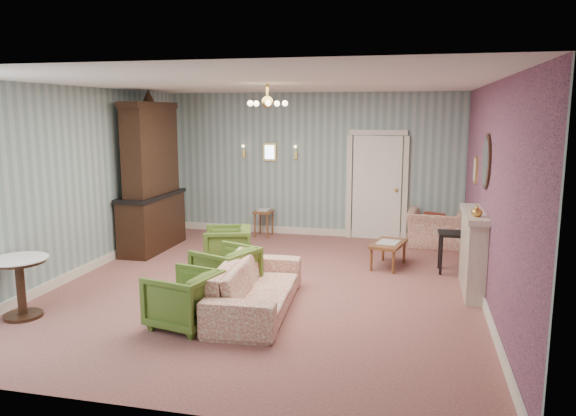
% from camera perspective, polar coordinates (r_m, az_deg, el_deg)
% --- Properties ---
extents(floor, '(7.00, 7.00, 0.00)m').
position_cam_1_polar(floor, '(8.13, -2.03, -8.08)').
color(floor, '#955F57').
rests_on(floor, ground).
extents(ceiling, '(7.00, 7.00, 0.00)m').
position_cam_1_polar(ceiling, '(7.74, -2.17, 12.79)').
color(ceiling, white).
rests_on(ceiling, ground).
extents(wall_back, '(6.00, 0.00, 6.00)m').
position_cam_1_polar(wall_back, '(11.19, 2.61, 4.48)').
color(wall_back, gray).
rests_on(wall_back, ground).
extents(wall_front, '(6.00, 0.00, 6.00)m').
position_cam_1_polar(wall_front, '(4.57, -13.69, -3.81)').
color(wall_front, gray).
rests_on(wall_front, ground).
extents(wall_left, '(0.00, 7.00, 7.00)m').
position_cam_1_polar(wall_left, '(9.06, -20.76, 2.55)').
color(wall_left, gray).
rests_on(wall_left, ground).
extents(wall_right, '(0.00, 7.00, 7.00)m').
position_cam_1_polar(wall_right, '(7.60, 20.31, 1.26)').
color(wall_right, gray).
rests_on(wall_right, ground).
extents(wall_right_floral, '(0.00, 7.00, 7.00)m').
position_cam_1_polar(wall_right_floral, '(7.59, 20.20, 1.27)').
color(wall_right_floral, '#BE5F6D').
rests_on(wall_right_floral, ground).
extents(door, '(1.12, 0.12, 2.16)m').
position_cam_1_polar(door, '(11.04, 9.21, 2.35)').
color(door, white).
rests_on(door, floor).
extents(olive_chair_a, '(0.82, 0.85, 0.74)m').
position_cam_1_polar(olive_chair_a, '(6.66, -10.78, -9.01)').
color(olive_chair_a, '#4D6C26').
rests_on(olive_chair_a, floor).
extents(olive_chair_b, '(0.92, 0.94, 0.76)m').
position_cam_1_polar(olive_chair_b, '(7.67, -6.48, -6.29)').
color(olive_chair_b, '#4D6C26').
rests_on(olive_chair_b, floor).
extents(olive_chair_c, '(0.87, 0.90, 0.75)m').
position_cam_1_polar(olive_chair_c, '(8.98, -6.29, -3.88)').
color(olive_chair_c, '#4D6C26').
rests_on(olive_chair_c, floor).
extents(sofa_chintz, '(0.78, 2.23, 0.86)m').
position_cam_1_polar(sofa_chintz, '(7.07, -3.31, -7.24)').
color(sofa_chintz, '#A84C44').
rests_on(sofa_chintz, floor).
extents(wingback_chair, '(1.11, 0.77, 0.92)m').
position_cam_1_polar(wingback_chair, '(10.72, 15.19, -1.47)').
color(wingback_chair, '#A84C44').
rests_on(wingback_chair, floor).
extents(dresser, '(0.61, 1.72, 2.85)m').
position_cam_1_polar(dresser, '(10.28, -14.08, 3.57)').
color(dresser, black).
rests_on(dresser, floor).
extents(fireplace, '(0.30, 1.40, 1.16)m').
position_cam_1_polar(fireplace, '(8.13, 18.63, -4.35)').
color(fireplace, beige).
rests_on(fireplace, floor).
extents(mantel_vase, '(0.15, 0.15, 0.15)m').
position_cam_1_polar(mantel_vase, '(7.61, 19.02, -0.30)').
color(mantel_vase, gold).
rests_on(mantel_vase, fireplace).
extents(oval_mirror, '(0.04, 0.76, 0.84)m').
position_cam_1_polar(oval_mirror, '(7.94, 19.85, 4.55)').
color(oval_mirror, white).
rests_on(oval_mirror, wall_right).
extents(framed_print, '(0.04, 0.34, 0.42)m').
position_cam_1_polar(framed_print, '(9.30, 18.89, 3.77)').
color(framed_print, gold).
rests_on(framed_print, wall_right).
extents(coffee_table, '(0.62, 0.89, 0.42)m').
position_cam_1_polar(coffee_table, '(9.18, 10.35, -4.77)').
color(coffee_table, brown).
rests_on(coffee_table, floor).
extents(side_table_black, '(0.45, 0.45, 0.65)m').
position_cam_1_polar(side_table_black, '(9.06, 16.63, -4.45)').
color(side_table_black, black).
rests_on(side_table_black, floor).
extents(pedestal_table, '(0.81, 0.81, 0.76)m').
position_cam_1_polar(pedestal_table, '(7.58, -25.99, -7.44)').
color(pedestal_table, black).
rests_on(pedestal_table, floor).
extents(nesting_table, '(0.36, 0.45, 0.58)m').
position_cam_1_polar(nesting_table, '(11.24, -2.53, -1.49)').
color(nesting_table, brown).
rests_on(nesting_table, floor).
extents(gilt_mirror_back, '(0.28, 0.06, 0.36)m').
position_cam_1_polar(gilt_mirror_back, '(11.33, -1.92, 5.82)').
color(gilt_mirror_back, gold).
rests_on(gilt_mirror_back, wall_back).
extents(sconce_left, '(0.16, 0.12, 0.30)m').
position_cam_1_polar(sconce_left, '(11.47, -4.61, 5.84)').
color(sconce_left, gold).
rests_on(sconce_left, wall_back).
extents(sconce_right, '(0.16, 0.12, 0.30)m').
position_cam_1_polar(sconce_right, '(11.18, 0.79, 5.77)').
color(sconce_right, gold).
rests_on(sconce_right, wall_back).
extents(chandelier, '(0.56, 0.56, 0.36)m').
position_cam_1_polar(chandelier, '(7.73, -2.16, 10.79)').
color(chandelier, gold).
rests_on(chandelier, ceiling).
extents(burgundy_cushion, '(0.41, 0.28, 0.39)m').
position_cam_1_polar(burgundy_cushion, '(10.56, 14.95, -1.50)').
color(burgundy_cushion, maroon).
rests_on(burgundy_cushion, wingback_chair).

